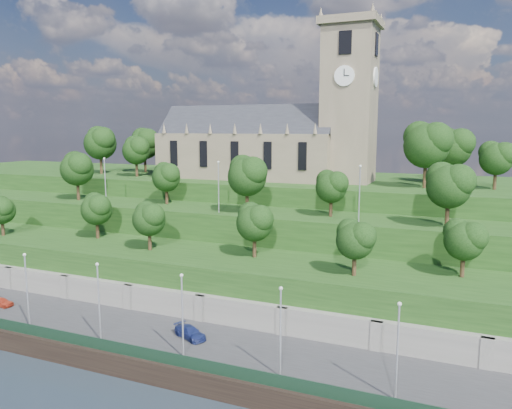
% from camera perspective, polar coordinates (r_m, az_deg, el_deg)
% --- Properties ---
extents(ground, '(320.00, 320.00, 0.00)m').
position_cam_1_polar(ground, '(54.43, -17.29, -17.81)').
color(ground, '#1B222C').
rests_on(ground, ground).
extents(promenade, '(160.00, 12.00, 2.00)m').
position_cam_1_polar(promenade, '(58.25, -13.42, -14.74)').
color(promenade, '#2D2D30').
rests_on(promenade, ground).
extents(quay_wall, '(160.00, 0.50, 2.20)m').
position_cam_1_polar(quay_wall, '(53.92, -17.38, -16.78)').
color(quay_wall, black).
rests_on(quay_wall, ground).
extents(fence, '(160.00, 0.10, 1.20)m').
position_cam_1_polar(fence, '(53.75, -16.99, -15.09)').
color(fence, '#163120').
rests_on(fence, promenade).
extents(retaining_wall, '(160.00, 2.10, 5.00)m').
position_cam_1_polar(retaining_wall, '(62.23, -10.17, -11.59)').
color(retaining_wall, slate).
rests_on(retaining_wall, ground).
extents(embankment_lower, '(160.00, 12.00, 8.00)m').
position_cam_1_polar(embankment_lower, '(66.59, -7.35, -8.79)').
color(embankment_lower, '#1A3C14').
rests_on(embankment_lower, ground).
extents(embankment_upper, '(160.00, 10.00, 12.00)m').
position_cam_1_polar(embankment_upper, '(75.39, -3.18, -5.06)').
color(embankment_upper, '#1A3C14').
rests_on(embankment_upper, ground).
extents(hilltop, '(160.00, 32.00, 15.00)m').
position_cam_1_polar(hilltop, '(94.00, 2.43, -1.35)').
color(hilltop, '#1A3C14').
rests_on(hilltop, ground).
extents(church, '(38.60, 12.35, 27.60)m').
position_cam_1_polar(church, '(88.52, 2.06, 7.80)').
color(church, '#6A5D4A').
rests_on(church, hilltop).
extents(trees_lower, '(68.24, 8.32, 6.85)m').
position_cam_1_polar(trees_lower, '(63.81, -5.99, -1.76)').
color(trees_lower, '#2F2012').
rests_on(trees_lower, embankment_lower).
extents(trees_upper, '(63.82, 7.99, 8.25)m').
position_cam_1_polar(trees_upper, '(71.85, -2.47, 3.36)').
color(trees_upper, '#2F2012').
rests_on(trees_upper, embankment_upper).
extents(trees_hilltop, '(76.43, 15.58, 10.02)m').
position_cam_1_polar(trees_hilltop, '(87.14, 1.77, 6.88)').
color(trees_hilltop, '#2F2012').
rests_on(trees_hilltop, hilltop).
extents(lamp_posts_promenade, '(60.36, 0.36, 8.36)m').
position_cam_1_polar(lamp_posts_promenade, '(54.82, -17.54, -9.94)').
color(lamp_posts_promenade, '#B2B2B7').
rests_on(lamp_posts_promenade, promenade).
extents(lamp_posts_upper, '(40.36, 0.36, 7.39)m').
position_cam_1_polar(lamp_posts_upper, '(70.95, -4.31, 2.51)').
color(lamp_posts_upper, '#B2B2B7').
rests_on(lamp_posts_upper, embankment_upper).
extents(car_left, '(3.41, 1.61, 1.13)m').
position_cam_1_polar(car_left, '(70.70, -27.17, -9.88)').
color(car_left, '#A8311C').
rests_on(car_left, promenade).
extents(car_right, '(4.50, 3.29, 1.21)m').
position_cam_1_polar(car_right, '(54.80, -7.55, -14.29)').
color(car_right, navy).
rests_on(car_right, promenade).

